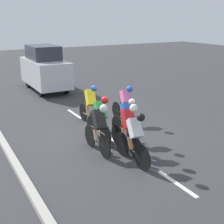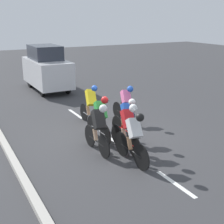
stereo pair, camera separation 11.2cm
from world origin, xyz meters
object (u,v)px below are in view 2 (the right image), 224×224
(cyclist_blue, at_px, (126,118))
(cyclist_black, at_px, (98,127))
(cyclist_yellow, at_px, (90,104))
(cyclist_white, at_px, (133,137))
(cyclist_green, at_px, (100,117))
(cyclist_pink, at_px, (125,102))
(support_car, at_px, (47,69))
(cyclist_red, at_px, (128,126))

(cyclist_blue, height_order, cyclist_black, cyclist_black)
(cyclist_yellow, relative_size, cyclist_white, 0.94)
(cyclist_green, bearing_deg, cyclist_pink, -143.47)
(cyclist_yellow, distance_m, cyclist_pink, 1.33)
(cyclist_pink, distance_m, support_car, 6.73)
(cyclist_yellow, height_order, cyclist_green, cyclist_green)
(cyclist_yellow, xyz_separation_m, cyclist_blue, (-0.39, 1.91, -0.05))
(cyclist_pink, bearing_deg, cyclist_black, 43.62)
(cyclist_yellow, bearing_deg, cyclist_blue, 101.44)
(cyclist_yellow, distance_m, cyclist_black, 2.52)
(cyclist_red, relative_size, cyclist_blue, 1.03)
(cyclist_yellow, bearing_deg, cyclist_red, 88.82)
(cyclist_red, xyz_separation_m, cyclist_black, (0.79, -0.33, -0.00))
(cyclist_pink, xyz_separation_m, cyclist_black, (2.12, 2.02, 0.03))
(cyclist_yellow, xyz_separation_m, cyclist_black, (0.84, 2.37, 0.00))
(cyclist_black, bearing_deg, cyclist_blue, -159.43)
(cyclist_blue, bearing_deg, cyclist_black, 20.57)
(cyclist_red, bearing_deg, cyclist_blue, -119.14)
(cyclist_red, bearing_deg, cyclist_green, -72.73)
(cyclist_pink, relative_size, cyclist_black, 0.99)
(cyclist_red, xyz_separation_m, support_car, (-0.38, -9.00, 0.36))
(cyclist_red, distance_m, cyclist_blue, 0.91)
(cyclist_yellow, bearing_deg, cyclist_pink, 164.73)
(cyclist_yellow, distance_m, cyclist_green, 1.64)
(cyclist_yellow, height_order, cyclist_white, cyclist_yellow)
(support_car, bearing_deg, cyclist_yellow, 87.07)
(cyclist_red, height_order, support_car, support_car)
(cyclist_yellow, height_order, support_car, support_car)
(cyclist_pink, height_order, cyclist_blue, cyclist_pink)
(cyclist_red, distance_m, cyclist_pink, 2.71)
(cyclist_green, distance_m, cyclist_blue, 0.85)
(support_car, bearing_deg, cyclist_black, 82.35)
(cyclist_red, distance_m, cyclist_green, 1.16)
(cyclist_white, bearing_deg, cyclist_green, -87.73)
(cyclist_pink, distance_m, cyclist_white, 3.49)
(cyclist_red, height_order, cyclist_pink, cyclist_red)
(cyclist_red, bearing_deg, cyclist_pink, -119.57)
(cyclist_blue, xyz_separation_m, cyclist_white, (0.71, 1.54, 0.02))
(support_car, bearing_deg, cyclist_green, 84.76)
(cyclist_red, bearing_deg, cyclist_black, -22.89)
(cyclist_pink, xyz_separation_m, cyclist_green, (1.68, 1.24, 0.03))
(cyclist_pink, bearing_deg, cyclist_white, 62.59)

